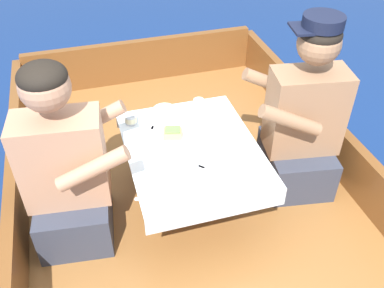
% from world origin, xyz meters
% --- Properties ---
extents(ground_plane, '(60.00, 60.00, 0.00)m').
position_xyz_m(ground_plane, '(0.00, 0.00, 0.00)').
color(ground_plane, navy).
extents(boat_deck, '(1.94, 3.03, 0.33)m').
position_xyz_m(boat_deck, '(0.00, 0.00, 0.17)').
color(boat_deck, brown).
rests_on(boat_deck, ground_plane).
extents(gunwale_port, '(0.06, 3.03, 0.30)m').
position_xyz_m(gunwale_port, '(-0.94, 0.00, 0.48)').
color(gunwale_port, brown).
rests_on(gunwale_port, boat_deck).
extents(gunwale_starboard, '(0.06, 3.03, 0.30)m').
position_xyz_m(gunwale_starboard, '(0.94, 0.00, 0.48)').
color(gunwale_starboard, brown).
rests_on(gunwale_starboard, boat_deck).
extents(bow_coaming, '(1.82, 0.06, 0.35)m').
position_xyz_m(bow_coaming, '(0.00, 1.49, 0.50)').
color(bow_coaming, brown).
rests_on(bow_coaming, boat_deck).
extents(cockpit_table, '(0.68, 0.84, 0.40)m').
position_xyz_m(cockpit_table, '(0.00, 0.03, 0.70)').
color(cockpit_table, '#B2B2B7').
rests_on(cockpit_table, boat_deck).
extents(person_port, '(0.56, 0.49, 1.00)m').
position_xyz_m(person_port, '(-0.64, -0.00, 0.75)').
color(person_port, '#333847').
rests_on(person_port, boat_deck).
extents(person_starboard, '(0.57, 0.51, 1.04)m').
position_xyz_m(person_starboard, '(0.64, 0.03, 0.76)').
color(person_starboard, '#333847').
rests_on(person_starboard, boat_deck).
extents(plate_sandwich, '(0.19, 0.19, 0.01)m').
position_xyz_m(plate_sandwich, '(-0.08, 0.13, 0.74)').
color(plate_sandwich, white).
rests_on(plate_sandwich, cockpit_table).
extents(plate_bread, '(0.19, 0.19, 0.01)m').
position_xyz_m(plate_bread, '(-0.09, -0.21, 0.74)').
color(plate_bread, white).
rests_on(plate_bread, cockpit_table).
extents(sandwich, '(0.11, 0.10, 0.05)m').
position_xyz_m(sandwich, '(-0.08, 0.13, 0.77)').
color(sandwich, tan).
rests_on(sandwich, plate_sandwich).
extents(bowl_port_near, '(0.13, 0.13, 0.04)m').
position_xyz_m(bowl_port_near, '(0.06, 0.25, 0.76)').
color(bowl_port_near, white).
rests_on(bowl_port_near, cockpit_table).
extents(bowl_starboard_near, '(0.15, 0.15, 0.04)m').
position_xyz_m(bowl_starboard_near, '(0.20, -0.01, 0.76)').
color(bowl_starboard_near, white).
rests_on(bowl_starboard_near, cockpit_table).
extents(bowl_center_far, '(0.13, 0.13, 0.04)m').
position_xyz_m(bowl_center_far, '(-0.07, 0.35, 0.76)').
color(bowl_center_far, white).
rests_on(bowl_center_far, cockpit_table).
extents(coffee_cup_port, '(0.09, 0.06, 0.05)m').
position_xyz_m(coffee_cup_port, '(0.19, -0.25, 0.76)').
color(coffee_cup_port, white).
rests_on(coffee_cup_port, cockpit_table).
extents(coffee_cup_starboard, '(0.09, 0.06, 0.06)m').
position_xyz_m(coffee_cup_starboard, '(0.14, 0.36, 0.77)').
color(coffee_cup_starboard, white).
rests_on(coffee_cup_starboard, cockpit_table).
extents(tin_can, '(0.07, 0.07, 0.05)m').
position_xyz_m(tin_can, '(-0.27, 0.33, 0.76)').
color(tin_can, silver).
rests_on(tin_can, cockpit_table).
extents(utensil_knife_starboard, '(0.16, 0.08, 0.00)m').
position_xyz_m(utensil_knife_starboard, '(0.26, 0.28, 0.74)').
color(utensil_knife_starboard, silver).
rests_on(utensil_knife_starboard, cockpit_table).
extents(utensil_spoon_center, '(0.14, 0.12, 0.01)m').
position_xyz_m(utensil_spoon_center, '(-0.31, -0.29, 0.74)').
color(utensil_spoon_center, silver).
rests_on(utensil_spoon_center, cockpit_table).
extents(utensil_fork_port, '(0.09, 0.16, 0.00)m').
position_xyz_m(utensil_fork_port, '(-0.18, 0.20, 0.74)').
color(utensil_fork_port, silver).
rests_on(utensil_fork_port, cockpit_table).
extents(utensil_spoon_port, '(0.11, 0.15, 0.01)m').
position_xyz_m(utensil_spoon_port, '(0.10, -0.09, 0.74)').
color(utensil_spoon_port, silver).
rests_on(utensil_spoon_port, cockpit_table).
extents(utensil_fork_starboard, '(0.13, 0.13, 0.00)m').
position_xyz_m(utensil_fork_starboard, '(0.03, -0.17, 0.74)').
color(utensil_fork_starboard, silver).
rests_on(utensil_fork_starboard, cockpit_table).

